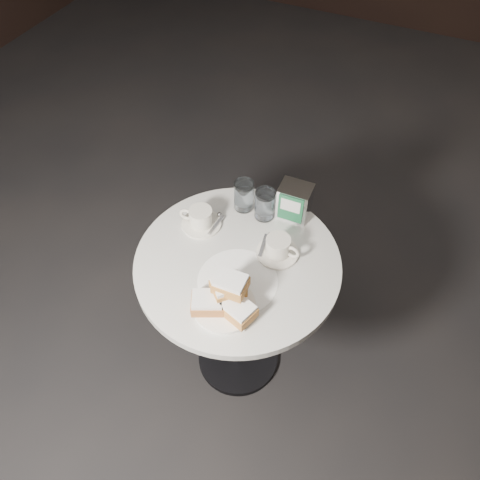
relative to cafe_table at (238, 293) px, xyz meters
name	(u,v)px	position (x,y,z in m)	size (l,w,h in m)	color
ground	(238,358)	(0.00, 0.00, -0.55)	(7.00, 7.00, 0.00)	black
cafe_table	(238,293)	(0.00, 0.00, 0.00)	(0.70, 0.70, 0.74)	black
sugar_spill	(238,281)	(0.04, -0.08, 0.20)	(0.26, 0.26, 0.00)	white
beignet_plate	(226,299)	(0.04, -0.18, 0.25)	(0.22, 0.22, 0.13)	white
coffee_cup_left	(201,219)	(-0.19, 0.09, 0.23)	(0.17, 0.17, 0.07)	silver
coffee_cup_right	(278,248)	(0.11, 0.08, 0.23)	(0.16, 0.16, 0.07)	silver
water_glass_left	(244,196)	(-0.08, 0.24, 0.26)	(0.08, 0.08, 0.12)	silver
water_glass_right	(265,205)	(0.00, 0.23, 0.25)	(0.09, 0.09, 0.12)	silver
napkin_dispenser	(294,201)	(0.09, 0.28, 0.26)	(0.12, 0.10, 0.13)	silver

